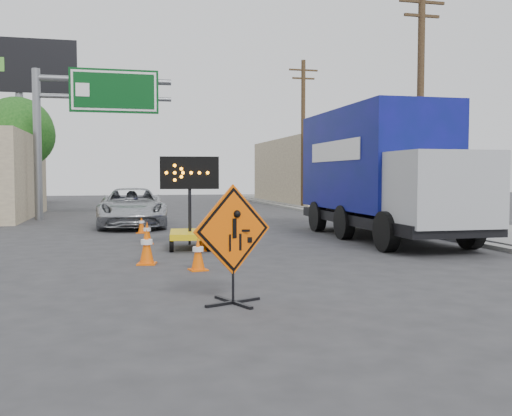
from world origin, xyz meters
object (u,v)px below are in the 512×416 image
object	(u,v)px
box_truck	(381,180)
pickup_truck	(132,207)
construction_sign	(233,241)
arrow_board	(190,228)

from	to	relation	value
box_truck	pickup_truck	bearing A→B (deg)	141.96
construction_sign	pickup_truck	size ratio (longest dim) A/B	0.34
pickup_truck	arrow_board	bearing A→B (deg)	-78.04
arrow_board	pickup_truck	xyz separation A→B (m)	(-1.43, 7.32, 0.18)
pickup_truck	box_truck	size ratio (longest dim) A/B	0.62
arrow_board	pickup_truck	distance (m)	7.46
construction_sign	arrow_board	bearing A→B (deg)	66.30
pickup_truck	box_truck	bearing A→B (deg)	-37.77
arrow_board	box_truck	world-z (taller)	box_truck
arrow_board	pickup_truck	world-z (taller)	arrow_board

